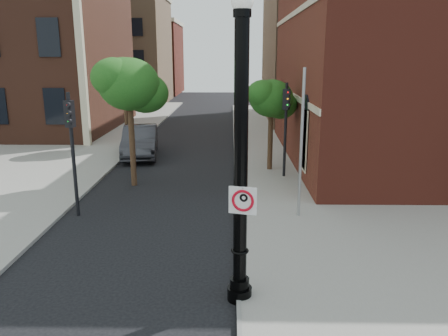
{
  "coord_description": "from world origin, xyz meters",
  "views": [
    {
      "loc": [
        1.87,
        -9.29,
        5.4
      ],
      "look_at": [
        1.68,
        2.0,
        2.52
      ],
      "focal_mm": 35.0,
      "sensor_mm": 36.0,
      "label": 1
    }
  ],
  "objects_px": {
    "traffic_signal_right": "(286,115)",
    "parked_car": "(140,141)",
    "lamppost": "(241,170)",
    "no_parking_sign": "(243,200)",
    "traffic_signal_left": "(71,134)"
  },
  "relations": [
    {
      "from": "traffic_signal_right",
      "to": "parked_car",
      "type": "bearing_deg",
      "value": 173.42
    },
    {
      "from": "lamppost",
      "to": "parked_car",
      "type": "bearing_deg",
      "value": 109.59
    },
    {
      "from": "lamppost",
      "to": "traffic_signal_right",
      "type": "distance_m",
      "value": 10.52
    },
    {
      "from": "no_parking_sign",
      "to": "traffic_signal_left",
      "type": "relative_size",
      "value": 0.14
    },
    {
      "from": "traffic_signal_left",
      "to": "traffic_signal_right",
      "type": "xyz_separation_m",
      "value": [
        7.77,
        4.93,
        0.02
      ]
    },
    {
      "from": "traffic_signal_left",
      "to": "traffic_signal_right",
      "type": "bearing_deg",
      "value": 43.69
    },
    {
      "from": "traffic_signal_left",
      "to": "traffic_signal_right",
      "type": "height_order",
      "value": "traffic_signal_right"
    },
    {
      "from": "no_parking_sign",
      "to": "lamppost",
      "type": "bearing_deg",
      "value": 119.76
    },
    {
      "from": "parked_car",
      "to": "traffic_signal_right",
      "type": "xyz_separation_m",
      "value": [
        7.49,
        -4.57,
        2.06
      ]
    },
    {
      "from": "lamppost",
      "to": "parked_car",
      "type": "distance_m",
      "value": 15.92
    },
    {
      "from": "no_parking_sign",
      "to": "traffic_signal_left",
      "type": "height_order",
      "value": "traffic_signal_left"
    },
    {
      "from": "no_parking_sign",
      "to": "traffic_signal_left",
      "type": "distance_m",
      "value": 7.88
    },
    {
      "from": "no_parking_sign",
      "to": "parked_car",
      "type": "bearing_deg",
      "value": 124.16
    },
    {
      "from": "lamppost",
      "to": "parked_car",
      "type": "height_order",
      "value": "lamppost"
    },
    {
      "from": "lamppost",
      "to": "no_parking_sign",
      "type": "xyz_separation_m",
      "value": [
        0.04,
        -0.17,
        -0.63
      ]
    }
  ]
}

